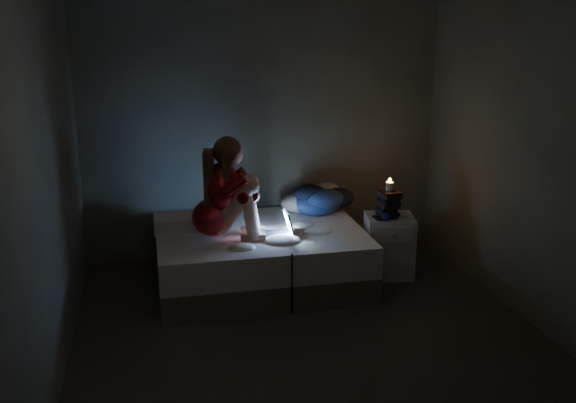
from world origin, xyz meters
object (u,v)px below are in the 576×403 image
object	(u,v)px
woman	(212,188)
candle	(390,189)
bed	(260,256)
nightstand	(389,246)
laptop	(273,223)
phone	(380,219)

from	to	relation	value
woman	candle	distance (m)	1.66
bed	candle	distance (m)	1.35
nightstand	laptop	bearing A→B (deg)	-163.84
laptop	nightstand	bearing A→B (deg)	5.83
laptop	nightstand	distance (m)	1.19
laptop	candle	bearing A→B (deg)	6.15
bed	nightstand	size ratio (longest dim) A/B	3.18
bed	phone	size ratio (longest dim) A/B	13.35
bed	nightstand	bearing A→B (deg)	-3.67
phone	nightstand	bearing A→B (deg)	13.50
woman	laptop	distance (m)	0.63
nightstand	candle	bearing A→B (deg)	175.46
bed	laptop	distance (m)	0.43
bed	candle	world-z (taller)	candle
candle	nightstand	bearing A→B (deg)	-15.45
laptop	phone	size ratio (longest dim) A/B	2.36
nightstand	candle	world-z (taller)	candle
candle	woman	bearing A→B (deg)	-177.86
bed	woman	bearing A→B (deg)	-162.84
woman	phone	bearing A→B (deg)	7.70
bed	phone	bearing A→B (deg)	-7.38
woman	laptop	world-z (taller)	woman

